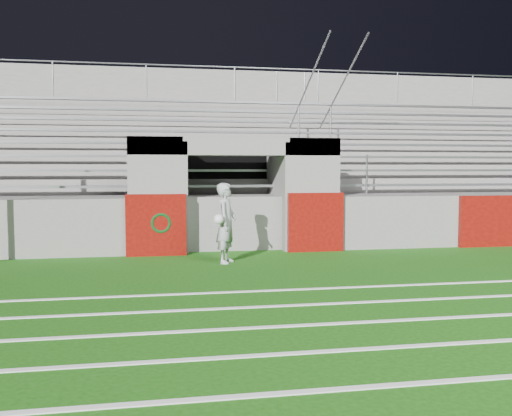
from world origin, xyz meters
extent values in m
plane|color=#164D0C|center=(0.00, 0.00, 0.00)|extent=(90.00, 90.00, 0.00)
cube|color=white|center=(0.00, -5.00, 0.01)|extent=(28.00, 0.09, 0.01)
cube|color=white|center=(0.00, -4.00, 0.01)|extent=(28.00, 0.09, 0.01)
cube|color=white|center=(0.00, -3.00, 0.01)|extent=(28.00, 0.09, 0.01)
cube|color=white|center=(0.00, -2.00, 0.01)|extent=(28.00, 0.09, 0.01)
cube|color=white|center=(0.00, -1.00, 0.01)|extent=(28.00, 0.09, 0.01)
cube|color=slate|center=(-1.80, 3.50, 1.30)|extent=(1.20, 1.00, 2.60)
cube|color=slate|center=(1.80, 3.50, 1.30)|extent=(1.20, 1.00, 2.60)
cube|color=black|center=(0.00, 5.20, 1.25)|extent=(2.60, 0.20, 2.50)
cube|color=slate|center=(-1.15, 4.10, 1.25)|extent=(0.10, 2.20, 2.50)
cube|color=slate|center=(1.15, 4.10, 1.25)|extent=(0.10, 2.20, 2.50)
cube|color=slate|center=(0.00, 3.50, 2.40)|extent=(4.80, 1.00, 0.40)
cube|color=slate|center=(0.00, 7.35, 1.15)|extent=(26.00, 8.00, 0.20)
cube|color=slate|center=(0.00, 7.35, 0.53)|extent=(26.00, 8.00, 1.05)
cube|color=#540A07|center=(-1.80, 2.94, 0.68)|extent=(1.30, 0.15, 1.35)
cube|color=#540A07|center=(1.80, 2.94, 0.68)|extent=(1.30, 0.15, 1.35)
cube|color=#540A07|center=(6.50, 2.94, 0.62)|extent=(2.20, 0.15, 1.25)
cube|color=gray|center=(0.00, 4.43, 1.47)|extent=(23.00, 0.28, 0.06)
cube|color=slate|center=(0.00, 5.28, 1.44)|extent=(24.00, 0.75, 0.38)
cube|color=gray|center=(0.00, 5.18, 1.85)|extent=(23.00, 0.28, 0.06)
cube|color=slate|center=(0.00, 6.03, 1.63)|extent=(24.00, 0.75, 0.76)
cube|color=gray|center=(0.00, 5.93, 2.23)|extent=(23.00, 0.28, 0.06)
cube|color=slate|center=(0.00, 6.78, 1.82)|extent=(24.00, 0.75, 1.14)
cube|color=gray|center=(0.00, 6.68, 2.61)|extent=(23.00, 0.28, 0.06)
cube|color=slate|center=(0.00, 7.53, 2.01)|extent=(24.00, 0.75, 1.52)
cube|color=gray|center=(0.00, 7.43, 2.99)|extent=(23.00, 0.28, 0.06)
cube|color=slate|center=(0.00, 8.28, 2.20)|extent=(24.00, 0.75, 1.90)
cube|color=gray|center=(0.00, 8.18, 3.37)|extent=(23.00, 0.28, 0.06)
cube|color=slate|center=(0.00, 9.03, 2.39)|extent=(24.00, 0.75, 2.28)
cube|color=gray|center=(0.00, 8.93, 3.75)|extent=(23.00, 0.28, 0.06)
cube|color=slate|center=(0.00, 9.78, 2.58)|extent=(24.00, 0.75, 2.66)
cube|color=gray|center=(0.00, 9.68, 4.13)|extent=(23.00, 0.28, 0.06)
cube|color=slate|center=(0.00, 10.45, 2.65)|extent=(26.00, 0.60, 5.29)
cylinder|color=#A5A8AD|center=(2.50, 4.15, 1.75)|extent=(0.05, 0.05, 1.00)
cylinder|color=#A5A8AD|center=(2.50, 7.15, 3.27)|extent=(0.05, 0.05, 1.00)
cylinder|color=#A5A8AD|center=(2.50, 10.15, 4.79)|extent=(0.05, 0.05, 1.00)
cylinder|color=#A5A8AD|center=(2.50, 7.15, 3.77)|extent=(0.05, 6.02, 3.08)
cylinder|color=#A5A8AD|center=(3.50, 4.15, 1.75)|extent=(0.05, 0.05, 1.00)
cylinder|color=#A5A8AD|center=(3.50, 7.15, 3.27)|extent=(0.05, 0.05, 1.00)
cylinder|color=#A5A8AD|center=(3.50, 10.15, 4.79)|extent=(0.05, 0.05, 1.00)
cylinder|color=#A5A8AD|center=(3.50, 7.15, 3.77)|extent=(0.05, 6.02, 3.08)
cylinder|color=#A5A8AD|center=(-5.00, 10.15, 4.84)|extent=(0.05, 0.05, 1.10)
cylinder|color=#A5A8AD|center=(-2.00, 10.15, 4.84)|extent=(0.05, 0.05, 1.10)
cylinder|color=#A5A8AD|center=(1.00, 10.15, 4.84)|extent=(0.05, 0.05, 1.10)
cylinder|color=#A5A8AD|center=(4.00, 10.15, 4.84)|extent=(0.05, 0.05, 1.10)
cylinder|color=#A5A8AD|center=(7.00, 10.15, 4.84)|extent=(0.05, 0.05, 1.10)
cylinder|color=#A5A8AD|center=(10.00, 10.15, 4.84)|extent=(0.05, 0.05, 1.10)
cylinder|color=#A5A8AD|center=(0.00, 10.15, 5.39)|extent=(24.00, 0.05, 0.05)
imported|color=#A1A5AB|center=(-0.42, 1.75, 0.81)|extent=(0.58, 0.69, 1.62)
sphere|color=white|center=(-0.60, 1.47, 0.91)|extent=(0.20, 0.20, 0.20)
torus|color=#0C3D11|center=(-1.70, 2.95, 0.74)|extent=(0.58, 0.11, 0.58)
torus|color=#0B3813|center=(-1.70, 2.90, 0.72)|extent=(0.47, 0.09, 0.47)
camera|label=1|loc=(-1.91, -9.58, 1.91)|focal=40.00mm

